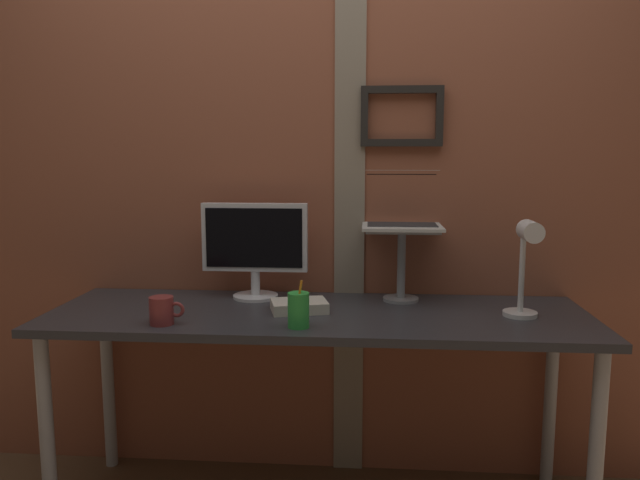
{
  "coord_description": "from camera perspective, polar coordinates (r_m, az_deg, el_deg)",
  "views": [
    {
      "loc": [
        0.23,
        -2.17,
        1.35
      ],
      "look_at": [
        0.05,
        0.1,
        1.02
      ],
      "focal_mm": 34.34,
      "sensor_mm": 36.0,
      "label": 1
    }
  ],
  "objects": [
    {
      "name": "brick_wall_back",
      "position": [
        2.56,
        -0.54,
        5.07
      ],
      "size": [
        3.31,
        0.16,
        2.42
      ],
      "color": "#9E563D",
      "rests_on": "ground_plane"
    },
    {
      "name": "desk",
      "position": [
        2.28,
        -0.2,
        -8.6
      ],
      "size": [
        1.97,
        0.62,
        0.77
      ],
      "color": "#333338",
      "rests_on": "ground_plane"
    },
    {
      "name": "monitor",
      "position": [
        2.43,
        -6.1,
        -0.3
      ],
      "size": [
        0.42,
        0.18,
        0.38
      ],
      "color": "white",
      "rests_on": "desk"
    },
    {
      "name": "laptop_stand",
      "position": [
        2.4,
        7.61,
        -1.19
      ],
      "size": [
        0.28,
        0.22,
        0.29
      ],
      "color": "gray",
      "rests_on": "desk"
    },
    {
      "name": "laptop",
      "position": [
        2.45,
        7.59,
        2.63
      ],
      "size": [
        0.31,
        0.3,
        0.22
      ],
      "color": "silver",
      "rests_on": "laptop_stand"
    },
    {
      "name": "desk_lamp",
      "position": [
        2.22,
        18.66,
        -1.63
      ],
      "size": [
        0.12,
        0.2,
        0.35
      ],
      "color": "white",
      "rests_on": "desk"
    },
    {
      "name": "pen_cup",
      "position": [
        2.04,
        -2.11,
        -6.53
      ],
      "size": [
        0.07,
        0.07,
        0.16
      ],
      "color": "green",
      "rests_on": "desk"
    },
    {
      "name": "coffee_mug",
      "position": [
        2.15,
        -14.48,
        -6.38
      ],
      "size": [
        0.12,
        0.08,
        0.1
      ],
      "color": "maroon",
      "rests_on": "desk"
    },
    {
      "name": "paper_clutter_stack",
      "position": [
        2.26,
        -1.94,
        -6.14
      ],
      "size": [
        0.23,
        0.19,
        0.04
      ],
      "primitive_type": "cube",
      "rotation": [
        0.0,
        0.0,
        0.26
      ],
      "color": "silver",
      "rests_on": "desk"
    }
  ]
}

